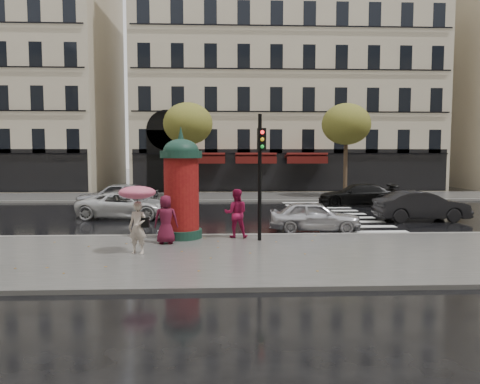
{
  "coord_description": "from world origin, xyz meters",
  "views": [
    {
      "loc": [
        0.12,
        -14.47,
        3.2
      ],
      "look_at": [
        0.84,
        1.5,
        1.86
      ],
      "focal_mm": 35.0,
      "sensor_mm": 36.0,
      "label": 1
    }
  ],
  "objects_px": {
    "man_burgundy": "(166,219)",
    "car_far_silver": "(117,196)",
    "woman_umbrella": "(138,208)",
    "car_black": "(357,195)",
    "morris_column": "(181,185)",
    "car_white": "(126,205)",
    "car_silver": "(315,216)",
    "traffic_light": "(260,164)",
    "car_darkgrey": "(421,206)",
    "woman_red": "(236,213)"
  },
  "relations": [
    {
      "from": "morris_column",
      "to": "car_darkgrey",
      "type": "bearing_deg",
      "value": 22.73
    },
    {
      "from": "traffic_light",
      "to": "car_white",
      "type": "bearing_deg",
      "value": 131.73
    },
    {
      "from": "woman_umbrella",
      "to": "morris_column",
      "type": "relative_size",
      "value": 0.53
    },
    {
      "from": "man_burgundy",
      "to": "car_black",
      "type": "xyz_separation_m",
      "value": [
        10.15,
        12.03,
        -0.28
      ]
    },
    {
      "from": "car_white",
      "to": "morris_column",
      "type": "bearing_deg",
      "value": -144.25
    },
    {
      "from": "car_white",
      "to": "woman_umbrella",
      "type": "bearing_deg",
      "value": -158.76
    },
    {
      "from": "man_burgundy",
      "to": "car_silver",
      "type": "relative_size",
      "value": 0.45
    },
    {
      "from": "woman_umbrella",
      "to": "traffic_light",
      "type": "height_order",
      "value": "traffic_light"
    },
    {
      "from": "woman_umbrella",
      "to": "car_black",
      "type": "height_order",
      "value": "woman_umbrella"
    },
    {
      "from": "car_white",
      "to": "man_burgundy",
      "type": "bearing_deg",
      "value": -151.05
    },
    {
      "from": "traffic_light",
      "to": "car_silver",
      "type": "distance_m",
      "value": 4.11
    },
    {
      "from": "morris_column",
      "to": "man_burgundy",
      "type": "bearing_deg",
      "value": -112.75
    },
    {
      "from": "woman_red",
      "to": "traffic_light",
      "type": "relative_size",
      "value": 0.4
    },
    {
      "from": "woman_umbrella",
      "to": "car_white",
      "type": "height_order",
      "value": "woman_umbrella"
    },
    {
      "from": "woman_red",
      "to": "car_silver",
      "type": "distance_m",
      "value": 3.75
    },
    {
      "from": "woman_umbrella",
      "to": "car_darkgrey",
      "type": "height_order",
      "value": "woman_umbrella"
    },
    {
      "from": "woman_umbrella",
      "to": "car_far_silver",
      "type": "height_order",
      "value": "woman_umbrella"
    },
    {
      "from": "woman_red",
      "to": "car_darkgrey",
      "type": "height_order",
      "value": "woman_red"
    },
    {
      "from": "woman_red",
      "to": "traffic_light",
      "type": "xyz_separation_m",
      "value": [
        0.82,
        -0.68,
        1.79
      ]
    },
    {
      "from": "car_black",
      "to": "car_far_silver",
      "type": "distance_m",
      "value": 14.12
    },
    {
      "from": "car_darkgrey",
      "to": "car_white",
      "type": "bearing_deg",
      "value": 82.29
    },
    {
      "from": "woman_umbrella",
      "to": "car_white",
      "type": "relative_size",
      "value": 0.46
    },
    {
      "from": "morris_column",
      "to": "car_silver",
      "type": "xyz_separation_m",
      "value": [
        5.24,
        1.8,
        -1.43
      ]
    },
    {
      "from": "car_white",
      "to": "car_black",
      "type": "relative_size",
      "value": 1.01
    },
    {
      "from": "man_burgundy",
      "to": "morris_column",
      "type": "bearing_deg",
      "value": -111.96
    },
    {
      "from": "car_darkgrey",
      "to": "car_white",
      "type": "relative_size",
      "value": 0.93
    },
    {
      "from": "car_white",
      "to": "car_silver",
      "type": "bearing_deg",
      "value": -108.65
    },
    {
      "from": "traffic_light",
      "to": "car_silver",
      "type": "bearing_deg",
      "value": 45.46
    },
    {
      "from": "woman_umbrella",
      "to": "man_burgundy",
      "type": "bearing_deg",
      "value": 66.28
    },
    {
      "from": "traffic_light",
      "to": "car_darkgrey",
      "type": "relative_size",
      "value": 1.03
    },
    {
      "from": "traffic_light",
      "to": "car_darkgrey",
      "type": "xyz_separation_m",
      "value": [
        8.07,
        5.24,
        -2.09
      ]
    },
    {
      "from": "man_burgundy",
      "to": "car_far_silver",
      "type": "height_order",
      "value": "man_burgundy"
    },
    {
      "from": "woman_red",
      "to": "morris_column",
      "type": "bearing_deg",
      "value": 2.15
    },
    {
      "from": "traffic_light",
      "to": "car_silver",
      "type": "relative_size",
      "value": 1.2
    },
    {
      "from": "traffic_light",
      "to": "car_black",
      "type": "xyz_separation_m",
      "value": [
        6.91,
        11.64,
        -2.13
      ]
    },
    {
      "from": "woman_umbrella",
      "to": "car_white",
      "type": "xyz_separation_m",
      "value": [
        -2.04,
        8.61,
        -0.89
      ]
    },
    {
      "from": "woman_umbrella",
      "to": "morris_column",
      "type": "distance_m",
      "value": 2.89
    },
    {
      "from": "man_burgundy",
      "to": "traffic_light",
      "type": "bearing_deg",
      "value": -172.43
    },
    {
      "from": "woman_umbrella",
      "to": "traffic_light",
      "type": "bearing_deg",
      "value": 26.2
    },
    {
      "from": "car_far_silver",
      "to": "woman_red",
      "type": "bearing_deg",
      "value": 35.4
    },
    {
      "from": "car_silver",
      "to": "car_black",
      "type": "bearing_deg",
      "value": -18.85
    },
    {
      "from": "woman_red",
      "to": "car_darkgrey",
      "type": "xyz_separation_m",
      "value": [
        8.89,
        4.55,
        -0.3
      ]
    },
    {
      "from": "woman_umbrella",
      "to": "man_burgundy",
      "type": "distance_m",
      "value": 1.78
    },
    {
      "from": "car_silver",
      "to": "car_far_silver",
      "type": "distance_m",
      "value": 12.33
    },
    {
      "from": "man_burgundy",
      "to": "car_far_silver",
      "type": "relative_size",
      "value": 0.36
    },
    {
      "from": "woman_red",
      "to": "man_burgundy",
      "type": "height_order",
      "value": "woman_red"
    },
    {
      "from": "car_black",
      "to": "car_far_silver",
      "type": "xyz_separation_m",
      "value": [
        -14.05,
        -1.41,
        0.11
      ]
    },
    {
      "from": "woman_red",
      "to": "man_burgundy",
      "type": "bearing_deg",
      "value": 26.0
    },
    {
      "from": "car_darkgrey",
      "to": "morris_column",
      "type": "bearing_deg",
      "value": 110.92
    },
    {
      "from": "car_silver",
      "to": "car_black",
      "type": "height_order",
      "value": "car_black"
    }
  ]
}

